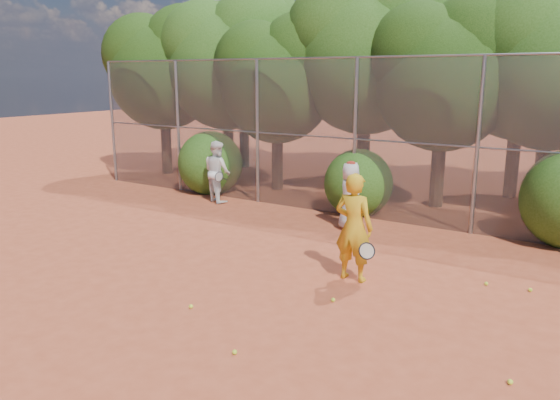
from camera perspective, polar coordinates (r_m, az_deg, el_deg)
The scene contains 22 objects.
ground at distance 8.92m, azimuth -3.32°, elevation -10.77°, with size 80.00×80.00×0.00m, color #AD4427.
fence_back at distance 13.61m, azimuth 11.21°, elevation 6.26°, with size 20.05×0.09×4.03m.
tree_0 at distance 20.44m, azimuth -11.98°, elevation 13.69°, with size 4.38×3.81×6.00m.
tree_1 at distance 19.17m, azimuth -5.39°, elevation 14.66°, with size 4.64×4.03×6.35m.
tree_2 at distance 17.15m, azimuth -0.09°, elevation 12.98°, with size 3.99×3.47×5.47m.
tree_3 at distance 16.87m, azimuth 9.33°, elevation 15.57°, with size 4.89×4.26×6.70m.
tree_4 at distance 15.43m, azimuth 17.04°, elevation 13.07°, with size 4.19×3.64×5.73m.
tree_5 at distance 15.73m, azimuth 26.97°, elevation 13.30°, with size 4.51×3.92×6.17m.
tree_9 at distance 21.62m, azimuth -3.68°, elevation 14.96°, with size 4.83×4.20×6.62m.
tree_10 at distance 19.29m, azimuth 9.25°, elevation 15.92°, with size 5.15×4.48×7.06m.
tree_11 at distance 17.46m, azimuth 24.26°, elevation 13.78°, with size 4.64×4.03×6.35m.
bush_0 at distance 17.03m, azimuth -7.30°, elevation 4.15°, with size 2.00×2.00×2.00m, color #244912.
bush_1 at distance 14.40m, azimuth 8.19°, elevation 2.09°, with size 1.80×1.80×1.80m, color #244912.
player_yellow at distance 9.68m, azimuth 7.72°, elevation -2.85°, with size 0.86×0.59×1.94m.
player_teen at distance 12.91m, azimuth 7.33°, elevation 0.46°, with size 0.93×0.91×1.64m.
player_white at distance 15.73m, azimuth -6.56°, elevation 2.99°, with size 1.04×0.93×1.76m.
ball_0 at distance 9.00m, azimuth 5.58°, elevation -10.35°, with size 0.07×0.07×0.07m, color #C3DE28.
ball_1 at distance 10.27m, azimuth 24.69°, elevation -8.53°, with size 0.07×0.07×0.07m, color #C3DE28.
ball_2 at distance 7.46m, azimuth -4.76°, elevation -15.56°, with size 0.07×0.07×0.07m, color #C3DE28.
ball_3 at distance 7.35m, azimuth 22.92°, elevation -17.11°, with size 0.07×0.07×0.07m, color #C3DE28.
ball_4 at distance 8.84m, azimuth -9.29°, elevation -10.92°, with size 0.07×0.07×0.07m, color #C3DE28.
ball_5 at distance 10.26m, azimuth 20.75°, elevation -8.18°, with size 0.07×0.07×0.07m, color #C3DE28.
Camera 1 is at (4.82, -6.59, 3.60)m, focal length 35.00 mm.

